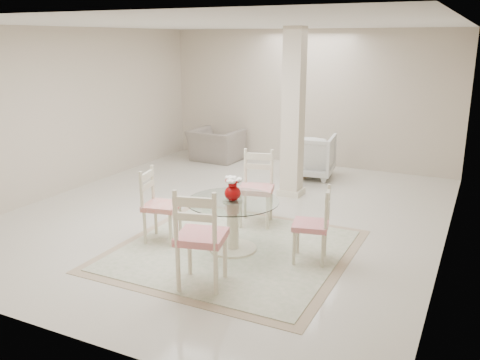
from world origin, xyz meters
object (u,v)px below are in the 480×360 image
at_px(dining_table, 233,225).
at_px(dining_chair_north, 257,182).
at_px(recliner_taupe, 216,145).
at_px(dining_chair_west, 157,200).
at_px(dining_chair_east, 316,220).
at_px(side_table, 296,163).
at_px(red_vase, 233,189).
at_px(column, 293,114).
at_px(dining_chair_south, 199,231).
at_px(armchair_white, 310,155).

bearing_deg(dining_table, dining_chair_north, 97.73).
xyz_separation_m(dining_table, recliner_taupe, (-2.48, 4.10, 0.00)).
distance_m(dining_table, dining_chair_west, 1.04).
relative_size(dining_chair_east, side_table, 1.81).
bearing_deg(side_table, dining_table, -81.90).
bearing_deg(dining_chair_west, red_vase, -94.56).
xyz_separation_m(dining_chair_east, dining_chair_west, (-2.01, -0.26, 0.03)).
xyz_separation_m(column, dining_chair_north, (0.04, -1.49, -0.75)).
relative_size(column, dining_chair_south, 2.23).
distance_m(dining_table, dining_chair_south, 1.07).
xyz_separation_m(dining_chair_north, side_table, (-0.38, 2.63, -0.35)).
xyz_separation_m(column, dining_chair_east, (1.18, -2.37, -0.83)).
xyz_separation_m(column, dining_chair_south, (0.31, -3.52, -0.71)).
bearing_deg(dining_chair_south, side_table, -96.24).
distance_m(column, recliner_taupe, 2.98).
distance_m(dining_chair_north, dining_chair_south, 2.05).
bearing_deg(recliner_taupe, dining_chair_west, 112.26).
height_order(dining_chair_east, dining_chair_south, dining_chair_south).
relative_size(column, dining_table, 2.42).
bearing_deg(armchair_white, dining_table, 86.49).
xyz_separation_m(dining_chair_west, recliner_taupe, (-1.47, 4.23, -0.22)).
bearing_deg(column, armchair_white, 94.57).
bearing_deg(dining_table, armchair_white, 94.21).
height_order(dining_table, dining_chair_east, dining_chair_east).
bearing_deg(dining_table, dining_chair_west, -172.54).
height_order(dining_chair_north, armchair_white, dining_chair_north).
height_order(red_vase, dining_chair_north, dining_chair_north).
relative_size(red_vase, dining_chair_east, 0.30).
height_order(dining_chair_north, dining_chair_south, dining_chair_south).
bearing_deg(column, dining_table, -85.96).
xyz_separation_m(dining_table, dining_chair_north, (-0.14, 1.01, 0.27)).
distance_m(dining_chair_west, dining_chair_south, 1.45).
xyz_separation_m(dining_chair_north, recliner_taupe, (-2.34, 3.08, -0.27)).
xyz_separation_m(dining_chair_east, dining_chair_north, (-1.14, 0.88, 0.08)).
xyz_separation_m(dining_chair_north, armchair_white, (-0.14, 2.71, -0.20)).
bearing_deg(armchair_white, dining_chair_west, 71.50).
relative_size(dining_table, dining_chair_north, 0.98).
xyz_separation_m(dining_chair_north, dining_chair_south, (0.28, -2.03, 0.04)).
relative_size(red_vase, dining_chair_north, 0.27).
bearing_deg(dining_chair_north, dining_chair_west, -142.63).
distance_m(red_vase, dining_chair_west, 1.05).
height_order(dining_table, recliner_taupe, recliner_taupe).
xyz_separation_m(column, dining_chair_west, (-0.83, -2.63, -0.80)).
bearing_deg(dining_chair_west, dining_chair_east, -94.52).
height_order(column, dining_chair_west, column).
height_order(red_vase, side_table, red_vase).
height_order(dining_table, red_vase, red_vase).
relative_size(dining_chair_north, recliner_taupe, 1.12).
bearing_deg(dining_table, dining_chair_south, -82.32).
xyz_separation_m(dining_chair_south, armchair_white, (-0.41, 4.74, -0.23)).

